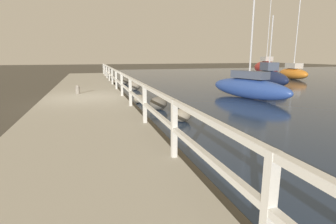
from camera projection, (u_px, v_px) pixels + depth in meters
ground_plane at (85, 104)px, 12.12m from camera, size 120.00×120.00×0.00m
dock_walkway at (85, 100)px, 12.09m from camera, size 3.64×36.00×0.29m
railing at (122, 80)px, 12.38m from camera, size 0.10×32.50×1.09m
boulder_water_edge at (139, 99)px, 12.23m from camera, size 0.52×0.46×0.39m
boulder_far_strip at (125, 81)px, 20.24m from camera, size 0.64×0.57×0.48m
boulder_mid_strip at (135, 86)px, 16.71m from camera, size 0.77×0.69×0.57m
boulder_upstream at (116, 82)px, 20.45m from camera, size 0.40×0.36×0.30m
boulder_downstream at (158, 103)px, 10.67m from camera, size 0.72×0.65×0.54m
boulder_near_dock at (182, 115)px, 8.73m from camera, size 0.60×0.54×0.45m
mooring_bollard at (78, 89)px, 13.18m from camera, size 0.21×0.21×0.44m
sailboat_navy at (268, 77)px, 18.92m from camera, size 1.83×4.86×4.89m
sailboat_red at (266, 67)px, 31.42m from camera, size 2.05×5.34×8.44m
sailboat_blue at (249, 86)px, 13.45m from camera, size 2.22×5.07×7.67m
sailboat_orange at (293, 72)px, 24.81m from camera, size 1.73×4.08×7.94m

